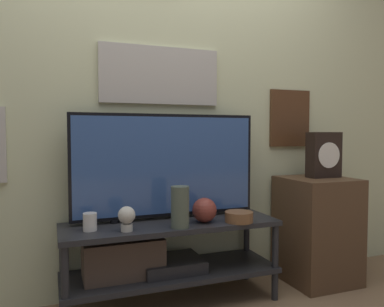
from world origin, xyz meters
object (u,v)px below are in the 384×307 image
vase_wide_bowl (239,217)px  mantel_clock (324,155)px  decorative_bust (127,217)px  television (166,165)px  vase_tall_ceramic (180,207)px  vase_round_glass (204,210)px  candle_jar (90,222)px

vase_wide_bowl → mantel_clock: size_ratio=0.53×
decorative_bust → mantel_clock: bearing=4.5°
television → vase_tall_ceramic: 0.32m
vase_wide_bowl → vase_tall_ceramic: bearing=-179.3°
television → decorative_bust: (-0.28, -0.20, -0.25)m
mantel_clock → vase_wide_bowl: bearing=-169.7°
vase_tall_ceramic → mantel_clock: (1.09, 0.14, 0.26)m
television → decorative_bust: 0.43m
vase_round_glass → decorative_bust: 0.47m
candle_jar → mantel_clock: bearing=0.9°
vase_wide_bowl → mantel_clock: mantel_clock is taller
vase_wide_bowl → vase_round_glass: bearing=161.9°
television → vase_tall_ceramic: bearing=-87.5°
vase_tall_ceramic → candle_jar: size_ratio=2.43×
television → mantel_clock: size_ratio=3.67×
vase_wide_bowl → decorative_bust: bearing=178.0°
vase_tall_ceramic → mantel_clock: size_ratio=0.74×
vase_round_glass → decorative_bust: size_ratio=1.08×
vase_round_glass → candle_jar: size_ratio=1.52×
vase_round_glass → candle_jar: bearing=176.2°
television → vase_tall_ceramic: television is taller
vase_tall_ceramic → mantel_clock: bearing=7.1°
candle_jar → decorative_bust: (0.18, -0.08, 0.03)m
vase_wide_bowl → decorative_bust: (-0.66, 0.02, 0.05)m
vase_tall_ceramic → decorative_bust: (-0.29, 0.03, -0.04)m
vase_wide_bowl → candle_jar: candle_jar is taller
candle_jar → television: bearing=14.7°
television → candle_jar: (-0.46, -0.12, -0.28)m
television → vase_wide_bowl: television is taller
vase_round_glass → candle_jar: vase_round_glass is taller
television → decorative_bust: television is taller
decorative_bust → mantel_clock: mantel_clock is taller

